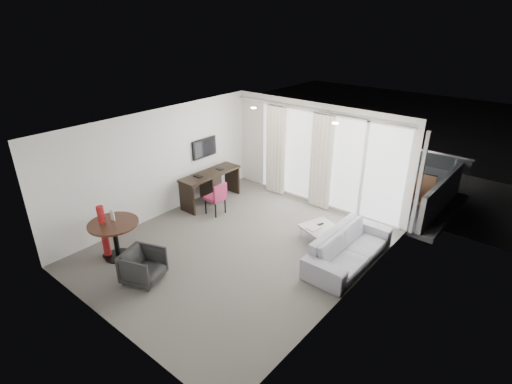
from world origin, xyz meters
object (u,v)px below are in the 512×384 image
Objects in this scene: red_lamp at (104,232)px; rattan_chair_b at (420,193)px; rattan_chair_a at (367,174)px; tub_armchair at (143,266)px; sofa at (349,248)px; desk_chair at (215,198)px; coffee_table at (320,234)px; desk at (211,187)px; round_table at (116,240)px.

rattan_chair_b is at bearing 56.66° from red_lamp.
tub_armchair is at bearing -78.69° from rattan_chair_a.
rattan_chair_a reaches higher than sofa.
red_lamp is 0.51× the size of sofa.
tub_armchair is at bearing -118.95° from rattan_chair_b.
desk_chair is 2.75m from coffee_table.
rattan_chair_a is at bearing 69.80° from red_lamp.
desk is 2.40× the size of coffee_table.
sofa is 3.34m from rattan_chair_b.
red_lamp is at bearing -97.93° from desk_chair.
rattan_chair_a is (2.29, 6.62, -0.03)m from round_table.
red_lamp is 1.55× the size of rattan_chair_a.
rattan_chair_a is (1.22, 6.76, 0.06)m from tub_armchair.
round_table is at bearing -87.54° from rattan_chair_a.
rattan_chair_b is at bearing -45.17° from tub_armchair.
coffee_table is (2.86, 3.19, -0.23)m from round_table.
desk_chair reaches higher than tub_armchair.
coffee_table is (3.05, 3.31, -0.40)m from red_lamp.
rattan_chair_a is (-1.43, 3.78, 0.04)m from sofa.
desk is at bearing 93.46° from red_lamp.
tub_armchair is at bearing -6.92° from round_table.
sofa is at bearing -22.15° from coffee_table.
rattan_chair_b is (4.14, 6.29, -0.15)m from red_lamp.
rattan_chair_b reaches higher than coffee_table.
desk is 3.25m from coffee_table.
rattan_chair_a reaches higher than coffee_table.
desk is 2.11× the size of desk_chair.
desk_chair is 3.56m from sofa.
rattan_chair_b is at bearing 42.59° from desk_chair.
desk_chair is at bearing -2.73° from tub_armchair.
round_table is 1.35× the size of rattan_chair_a.
red_lamp is 1.56× the size of coffee_table.
round_table is (-0.17, -2.65, -0.02)m from desk_chair.
sofa is (3.91, 2.96, -0.24)m from red_lamp.
round_table is at bearing 32.22° from red_lamp.
red_lamp is 1.34× the size of rattan_chair_b.
coffee_table is (2.68, 0.54, -0.25)m from desk_chair.
red_lamp is 4.52m from coffee_table.
desk_chair is 5.16m from rattan_chair_b.
desk_chair is at bearing -141.40° from rattan_chair_b.
desk is 2.07× the size of rattan_chair_b.
coffee_table is 3.48m from rattan_chair_a.
tub_armchair is at bearing 138.27° from sofa.
desk_chair reaches higher than coffee_table.
tub_armchair is 3.77m from coffee_table.
desk_chair is at bearing 93.07° from sofa.
rattan_chair_b is (3.95, 6.17, 0.03)m from round_table.
rattan_chair_a is at bearing 20.72° from sofa.
desk is 2.56× the size of tub_armchair.
tub_armchair is 0.94× the size of coffee_table.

